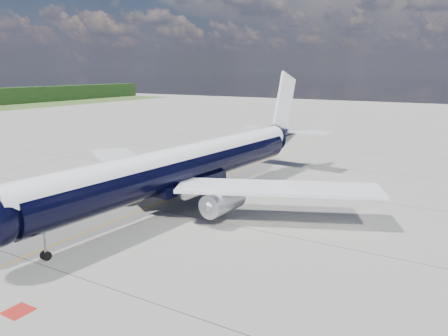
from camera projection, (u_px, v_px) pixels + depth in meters
The scene contains 4 objects.
ground at pixel (237, 172), 63.78m from camera, with size 320.00×320.00×0.00m, color gray.
taxiway_centerline at pixel (219, 179), 59.59m from camera, with size 0.16×160.00×0.01m, color #E4A20C.
red_marking at pixel (18, 311), 26.84m from camera, with size 1.60×1.60×0.01m, color maroon.
main_airliner at pixel (191, 164), 47.71m from camera, with size 40.86×49.85×14.40m.
Camera 1 is at (30.08, -24.38, 14.50)m, focal length 35.00 mm.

